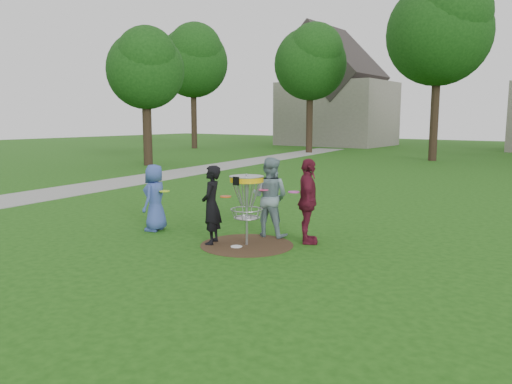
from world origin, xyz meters
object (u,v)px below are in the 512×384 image
Objects in this scene: player_grey at (270,197)px; player_maroon at (308,201)px; player_blue at (155,198)px; disc_golf_basket at (247,193)px; player_black at (211,205)px.

player_grey is 0.94m from player_maroon.
player_maroon is at bearing 88.30° from player_blue.
player_grey is 0.91m from disc_golf_basket.
player_maroon reaches higher than player_black.
player_grey is at bearing 129.80° from player_black.
player_black is 1.11× the size of disc_golf_basket.
player_black is at bearing -153.23° from disc_golf_basket.
player_blue is at bearing 74.90° from player_maroon.
player_grey is at bearing 95.69° from player_blue.
disc_golf_basket is (0.62, 0.31, 0.25)m from player_black.
player_maroon is (3.24, 0.98, 0.11)m from player_blue.
player_grey reaches higher than disc_golf_basket.
disc_golf_basket is (-0.86, -0.83, 0.19)m from player_maroon.
player_grey is at bearing 94.71° from disc_golf_basket.
player_blue is at bearing 15.68° from player_grey.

